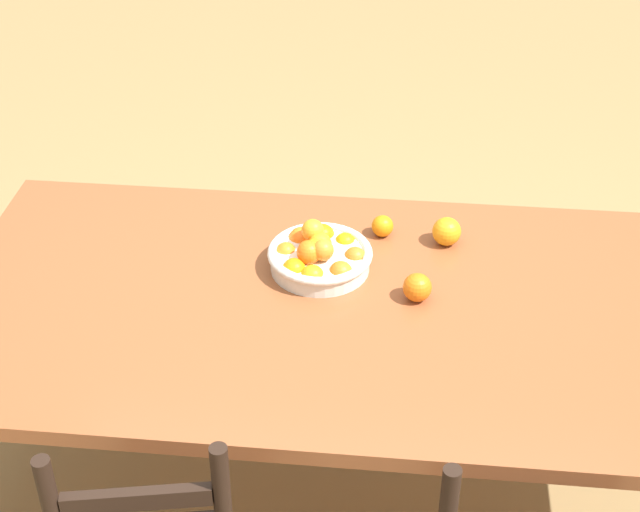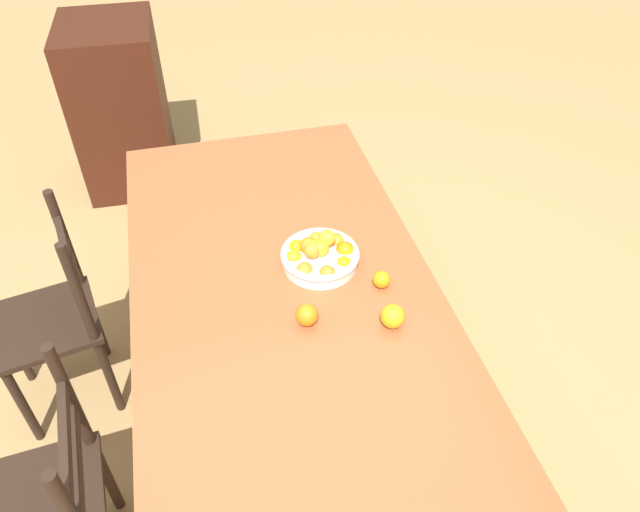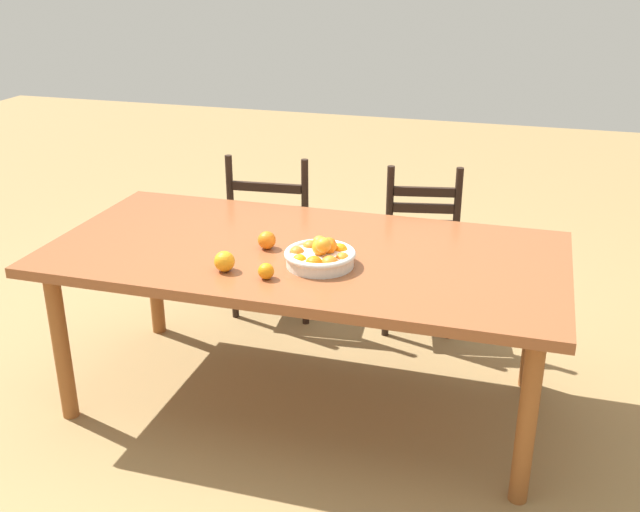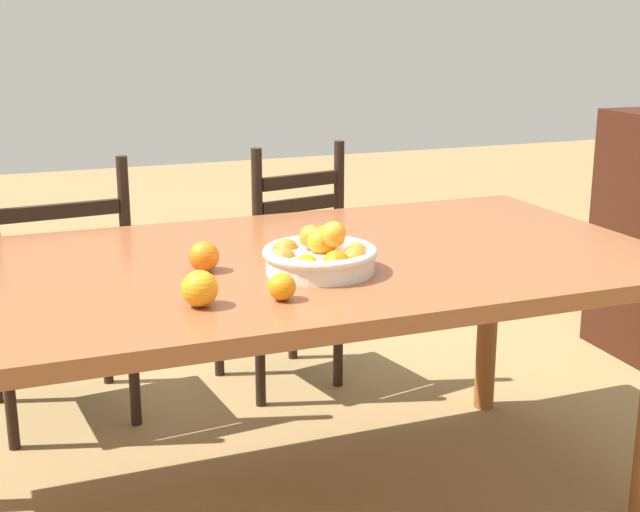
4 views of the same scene
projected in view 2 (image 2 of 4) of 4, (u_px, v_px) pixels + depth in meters
ground_plane at (293, 415)px, 2.52m from camera, size 12.00×12.00×0.00m
dining_table at (287, 306)px, 2.08m from camera, size 2.10×1.03×0.72m
chair_by_cabinet at (56, 320)px, 2.32m from camera, size 0.45×0.45×0.91m
cabinet at (121, 107)px, 3.51m from camera, size 0.62×0.53×0.97m
fruit_bowl at (320, 255)px, 2.11m from camera, size 0.28×0.28×0.13m
orange_loose_0 at (307, 315)px, 1.91m from camera, size 0.07×0.07×0.07m
orange_loose_1 at (382, 279)px, 2.04m from camera, size 0.06×0.06×0.06m
orange_loose_2 at (393, 316)px, 1.90m from camera, size 0.08×0.08×0.08m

